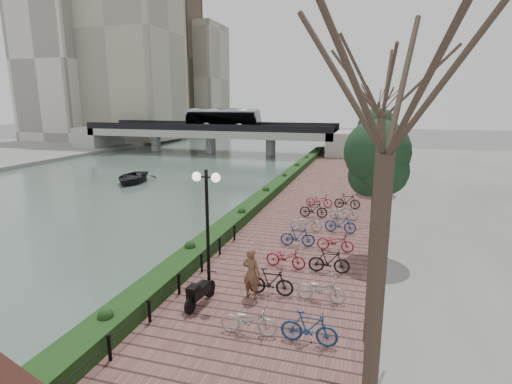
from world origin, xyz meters
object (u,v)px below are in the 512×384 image
at_px(pedestrian, 251,273).
at_px(boat, 132,177).
at_px(lamppost, 207,206).
at_px(motorcycle, 200,291).

height_order(pedestrian, boat, pedestrian).
xyz_separation_m(pedestrian, boat, (-17.39, 19.00, -0.89)).
relative_size(pedestrian, boat, 0.37).
bearing_deg(pedestrian, lamppost, 19.35).
distance_m(motorcycle, pedestrian, 1.86).
xyz_separation_m(lamppost, pedestrian, (1.54, 0.20, -2.39)).
distance_m(lamppost, motorcycle, 2.92).
distance_m(motorcycle, boat, 25.52).
height_order(motorcycle, boat, motorcycle).
bearing_deg(motorcycle, pedestrian, 39.50).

